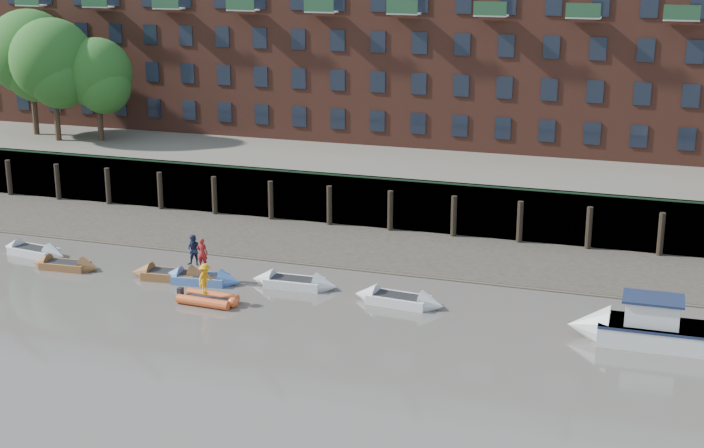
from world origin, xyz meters
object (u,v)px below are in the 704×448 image
at_px(rowboat_5, 399,300).
at_px(rib_tender, 210,299).
at_px(rowboat_2, 171,275).
at_px(rowboat_0, 34,251).
at_px(person_rib_crew, 205,279).
at_px(rowboat_1, 65,265).
at_px(motor_launch, 635,327).
at_px(person_rower_b, 194,250).
at_px(rowboat_3, 200,279).
at_px(person_rower_a, 202,253).
at_px(rowboat_4, 294,283).

relative_size(rowboat_5, rib_tender, 1.53).
xyz_separation_m(rowboat_2, rib_tender, (3.64, -2.65, 0.00)).
xyz_separation_m(rowboat_0, person_rib_crew, (12.94, -3.96, 1.06)).
xyz_separation_m(rowboat_1, motor_launch, (30.17, -0.68, 0.50)).
bearing_deg(rib_tender, person_rib_crew, -158.71).
distance_m(rowboat_0, person_rower_b, 10.99).
xyz_separation_m(rowboat_3, person_rower_b, (-0.42, 0.24, 1.46)).
bearing_deg(rowboat_3, person_rib_crew, -64.34).
xyz_separation_m(rowboat_5, person_rower_a, (-10.60, -0.21, 1.42)).
bearing_deg(rowboat_1, motor_launch, -4.69).
bearing_deg(rowboat_0, rowboat_3, 1.49).
distance_m(motor_launch, person_rib_crew, 20.47).
relative_size(rowboat_2, motor_launch, 0.68).
distance_m(rowboat_1, person_rib_crew, 10.13).
height_order(rowboat_3, rib_tender, rowboat_3).
bearing_deg(person_rower_a, rowboat_0, -13.14).
distance_m(rib_tender, motor_launch, 20.27).
bearing_deg(motor_launch, rowboat_4, -7.23).
bearing_deg(rib_tender, rowboat_0, 166.60).
height_order(rowboat_1, person_rower_a, person_rower_a).
bearing_deg(person_rib_crew, person_rower_b, 42.59).
relative_size(rowboat_1, person_rower_b, 2.48).
height_order(rowboat_1, person_rower_b, person_rower_b).
distance_m(person_rower_a, person_rower_b, 0.61).
relative_size(rowboat_0, rowboat_4, 0.98).
bearing_deg(rib_tender, person_rower_a, 126.00).
distance_m(person_rower_b, person_rib_crew, 3.61).
xyz_separation_m(rowboat_5, rib_tender, (-8.88, -2.87, -0.01)).
height_order(rowboat_2, person_rower_a, person_rower_a).
height_order(rib_tender, person_rower_b, person_rower_b).
distance_m(rowboat_1, person_rower_a, 8.39).
distance_m(rowboat_4, person_rower_b, 5.57).
distance_m(rowboat_4, rib_tender, 4.71).
relative_size(rowboat_2, rowboat_4, 0.98).
xyz_separation_m(rowboat_0, rowboat_3, (11.26, -1.29, -0.00)).
relative_size(rowboat_0, rib_tender, 1.47).
bearing_deg(rowboat_3, rowboat_2, 172.28).
relative_size(rowboat_1, rib_tender, 1.32).
bearing_deg(person_rib_crew, rowboat_0, 79.81).
relative_size(rowboat_1, rowboat_2, 0.89).
xyz_separation_m(rowboat_1, rowboat_5, (18.86, 0.53, 0.03)).
distance_m(rowboat_0, rowboat_3, 11.34).
relative_size(person_rower_b, person_rib_crew, 1.05).
relative_size(rib_tender, person_rib_crew, 1.97).
bearing_deg(person_rower_b, person_rower_a, -23.66).
xyz_separation_m(rowboat_0, rowboat_4, (16.17, -0.29, 0.01)).
distance_m(rowboat_4, rowboat_5, 5.90).
xyz_separation_m(rib_tender, person_rower_a, (-1.72, 2.66, 1.43)).
xyz_separation_m(person_rower_b, person_rib_crew, (2.10, -2.91, -0.40)).
bearing_deg(rowboat_4, rowboat_1, -176.42).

